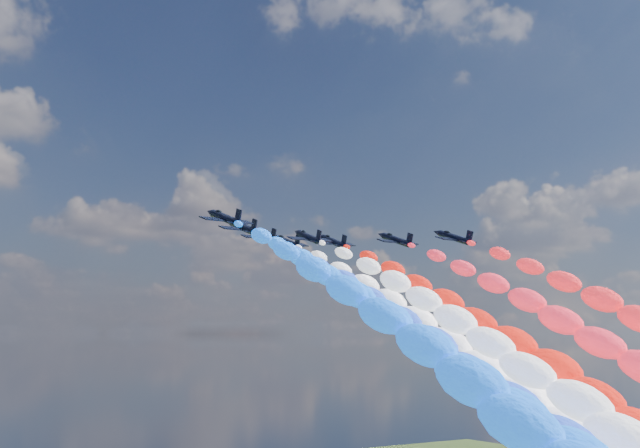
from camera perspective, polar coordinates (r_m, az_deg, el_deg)
jet_0 at (r=145.08m, az=-6.32°, el=0.40°), size 9.90×13.00×6.19m
trail_0 at (r=98.11m, az=8.27°, el=-10.68°), size 7.20×106.94×54.60m
jet_1 at (r=157.02m, az=-5.16°, el=-0.20°), size 9.27×12.55×6.19m
trail_1 at (r=110.52m, az=8.31°, el=-10.29°), size 7.20×106.94×54.60m
jet_2 at (r=170.40m, az=-3.81°, el=-0.77°), size 9.15×12.46×6.19m
trail_2 at (r=124.50m, az=8.68°, el=-9.94°), size 7.20×106.94×54.60m
jet_3 at (r=172.76m, az=-0.77°, el=-0.88°), size 9.87×12.97×6.19m
trail_3 at (r=128.83m, az=12.51°, el=-9.76°), size 7.20×106.94×54.60m
jet_4 at (r=181.61m, az=-2.24°, el=-1.19°), size 9.43×12.67×6.19m
trail_4 at (r=136.53m, az=9.73°, el=-9.68°), size 7.20×106.94×54.60m
jet_5 at (r=180.97m, az=0.87°, el=-1.17°), size 9.45×12.68×6.19m
trail_5 at (r=138.00m, az=13.86°, el=-9.55°), size 7.20×106.94×54.60m
jet_6 at (r=178.58m, az=5.07°, el=-1.06°), size 9.40×12.64×6.19m
trail_6 at (r=138.73m, az=19.46°, el=-9.33°), size 7.20×106.94×54.60m
jet_7 at (r=175.68m, az=8.88°, el=-0.90°), size 9.59×12.78×6.19m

